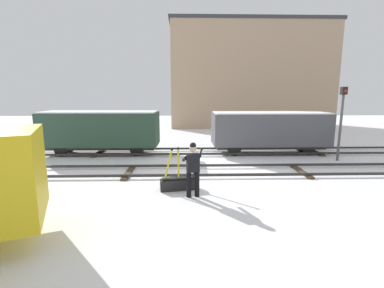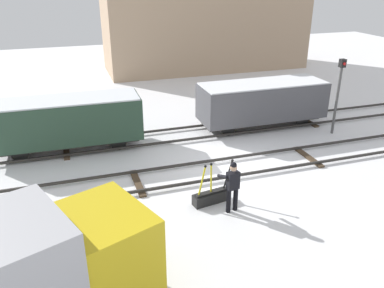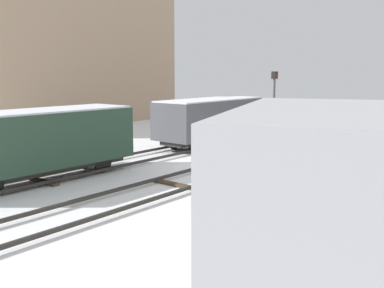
# 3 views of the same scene
# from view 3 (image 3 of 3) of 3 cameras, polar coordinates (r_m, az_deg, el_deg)

# --- Properties ---
(ground_plane) EXTENTS (60.00, 60.00, 0.00)m
(ground_plane) POSITION_cam_3_polar(r_m,az_deg,el_deg) (16.17, 6.19, -3.00)
(ground_plane) COLOR white
(track_main_line) EXTENTS (44.00, 1.94, 0.18)m
(track_main_line) POSITION_cam_3_polar(r_m,az_deg,el_deg) (16.15, 6.20, -2.63)
(track_main_line) COLOR #2D2B28
(track_main_line) RESTS_ON ground_plane
(track_siding_near) EXTENTS (44.00, 1.94, 0.18)m
(track_siding_near) POSITION_cam_3_polar(r_m,az_deg,el_deg) (18.43, -3.71, -1.10)
(track_siding_near) COLOR #2D2B28
(track_siding_near) RESTS_ON ground_plane
(switch_lever_frame) EXTENTS (1.46, 0.56, 1.45)m
(switch_lever_frame) POSITION_cam_3_polar(r_m,az_deg,el_deg) (13.93, 9.72, -4.04)
(switch_lever_frame) COLOR black
(switch_lever_frame) RESTS_ON ground_plane
(rail_worker) EXTENTS (0.61, 0.70, 1.72)m
(rail_worker) POSITION_cam_3_polar(r_m,az_deg,el_deg) (13.88, 13.03, -1.15)
(rail_worker) COLOR black
(rail_worker) RESTS_ON ground_plane
(delivery_truck) EXTENTS (6.35, 4.17, 2.97)m
(delivery_truck) POSITION_cam_3_polar(r_m,az_deg,el_deg) (6.74, 16.57, -6.22)
(delivery_truck) COLOR gold
(delivery_truck) RESTS_ON ground_plane
(signal_post) EXTENTS (0.24, 0.32, 3.49)m
(signal_post) POSITION_cam_3_polar(r_m,az_deg,el_deg) (22.11, 10.63, 5.84)
(signal_post) COLOR #4C4C4C
(signal_post) RESTS_ON ground_plane
(apartment_building) EXTENTS (15.41, 5.25, 9.83)m
(apartment_building) POSITION_cam_3_polar(r_m,az_deg,el_deg) (31.37, -15.30, 11.68)
(apartment_building) COLOR tan
(apartment_building) RESTS_ON ground_plane
(freight_car_near_switch) EXTENTS (6.02, 2.03, 2.27)m
(freight_car_near_switch) POSITION_cam_3_polar(r_m,az_deg,el_deg) (14.65, -18.94, 0.50)
(freight_car_near_switch) COLOR #2D2B28
(freight_car_near_switch) RESTS_ON ground_plane
(freight_car_back_track) EXTENTS (6.06, 2.08, 2.21)m
(freight_car_back_track) POSITION_cam_3_polar(r_m,az_deg,el_deg) (20.77, 2.43, 3.35)
(freight_car_back_track) COLOR #2D2B28
(freight_car_back_track) RESTS_ON ground_plane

